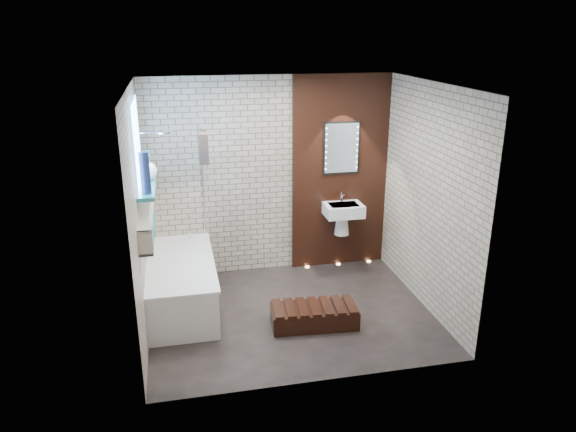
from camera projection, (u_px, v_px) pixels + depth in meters
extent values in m
plane|color=black|center=(291.00, 313.00, 6.33)|extent=(3.20, 3.20, 0.00)
cube|color=gray|center=(269.00, 177.00, 7.09)|extent=(3.20, 0.04, 2.60)
cube|color=gray|center=(323.00, 254.00, 4.70)|extent=(3.20, 0.04, 2.60)
cube|color=gray|center=(139.00, 218.00, 5.58)|extent=(0.04, 2.60, 2.60)
cube|color=gray|center=(427.00, 198.00, 6.21)|extent=(0.04, 2.60, 2.60)
plane|color=white|center=(291.00, 85.00, 5.46)|extent=(3.20, 3.20, 0.00)
cube|color=black|center=(340.00, 173.00, 7.26)|extent=(1.30, 0.06, 2.60)
cube|color=#7FADE0|center=(136.00, 144.00, 5.67)|extent=(0.03, 1.00, 0.90)
cube|color=#22777E|center=(147.00, 186.00, 5.84)|extent=(0.18, 1.00, 0.04)
cube|color=#22777E|center=(148.00, 232.00, 5.80)|extent=(0.14, 1.30, 0.03)
cube|color=#B2A899|center=(146.00, 211.00, 5.72)|extent=(0.14, 1.30, 0.03)
cube|color=#B2A899|center=(145.00, 244.00, 5.18)|extent=(0.14, 0.03, 0.26)
cube|color=#B2A899|center=(149.00, 204.00, 6.35)|extent=(0.14, 0.03, 0.26)
cube|color=white|center=(181.00, 285.00, 6.41)|extent=(0.75, 1.70, 0.55)
cube|color=white|center=(180.00, 262.00, 6.31)|extent=(0.79, 1.74, 0.03)
cylinder|color=silver|center=(190.00, 233.00, 6.99)|extent=(0.04, 0.04, 0.12)
cube|color=white|center=(205.00, 191.00, 6.55)|extent=(0.01, 0.78, 1.40)
cube|color=black|center=(203.00, 147.00, 6.20)|extent=(0.10, 0.27, 0.35)
cylinder|color=silver|center=(164.00, 132.00, 6.28)|extent=(0.18, 0.18, 0.02)
cube|color=white|center=(343.00, 210.00, 7.21)|extent=(0.50, 0.36, 0.16)
cone|color=white|center=(342.00, 224.00, 7.33)|extent=(0.20, 0.20, 0.28)
cylinder|color=silver|center=(342.00, 197.00, 7.25)|extent=(0.03, 0.03, 0.14)
cube|color=black|center=(341.00, 148.00, 7.11)|extent=(0.50, 0.02, 0.70)
cube|color=silver|center=(342.00, 148.00, 7.10)|extent=(0.45, 0.01, 0.65)
cube|color=black|center=(314.00, 316.00, 6.05)|extent=(0.98, 0.50, 0.21)
cylinder|color=#A84219|center=(147.00, 237.00, 5.48)|extent=(0.05, 0.05, 0.10)
cylinder|color=#A84219|center=(148.00, 215.00, 6.02)|extent=(0.05, 0.05, 0.17)
cylinder|color=maroon|center=(147.00, 234.00, 5.52)|extent=(0.05, 0.05, 0.13)
cylinder|color=maroon|center=(148.00, 215.00, 6.04)|extent=(0.06, 0.06, 0.16)
cylinder|color=#22777E|center=(147.00, 166.00, 5.94)|extent=(0.08, 0.08, 0.33)
sphere|color=white|center=(147.00, 171.00, 5.96)|extent=(0.21, 0.21, 0.21)
cylinder|color=#131C35|center=(145.00, 173.00, 5.46)|extent=(0.10, 0.10, 0.43)
cylinder|color=#FFD899|center=(307.00, 267.00, 7.53)|extent=(0.06, 0.06, 0.01)
cylinder|color=#FFD899|center=(338.00, 264.00, 7.62)|extent=(0.06, 0.06, 0.01)
cylinder|color=#FFD899|center=(369.00, 261.00, 7.71)|extent=(0.06, 0.06, 0.01)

